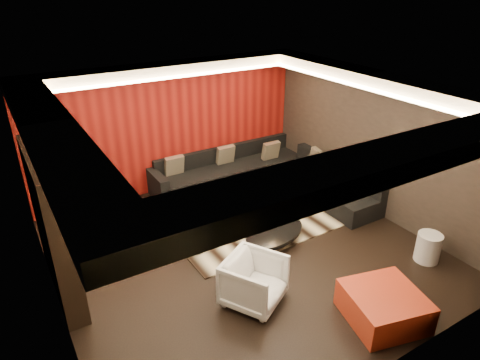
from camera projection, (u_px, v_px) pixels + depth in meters
floor at (243, 251)px, 7.48m from camera, size 6.00×6.00×0.02m
ceiling at (244, 92)px, 6.25m from camera, size 6.00×6.00×0.02m
wall_back at (170, 127)px, 9.18m from camera, size 6.00×0.02×2.80m
wall_left at (43, 231)px, 5.46m from camera, size 0.02×6.00×2.80m
wall_right at (376, 144)px, 8.27m from camera, size 0.02×6.00×2.80m
red_feature_wall at (171, 128)px, 9.15m from camera, size 5.98×0.05×2.78m
soffit_back at (172, 69)px, 8.39m from camera, size 6.00×0.60×0.22m
soffit_front at (387, 161)px, 4.23m from camera, size 6.00×0.60×0.22m
soffit_left at (49, 131)px, 5.04m from camera, size 0.60×4.80×0.22m
soffit_right at (373, 79)px, 7.57m from camera, size 0.60×4.80×0.22m
cove_back at (179, 76)px, 8.16m from camera, size 4.80×0.08×0.04m
cove_front at (361, 158)px, 4.53m from camera, size 4.80×0.08×0.04m
cove_left at (80, 133)px, 5.24m from camera, size 0.08×4.80×0.04m
cove_right at (359, 86)px, 7.45m from camera, size 0.08×4.80×0.04m
tv_surround at (52, 226)px, 6.12m from camera, size 0.30×2.00×2.20m
tv_screen at (60, 202)px, 6.05m from camera, size 0.04×1.30×0.80m
tv_shelf at (69, 246)px, 6.37m from camera, size 0.04×1.60×0.04m
rug at (256, 207)px, 8.86m from camera, size 4.05×3.07×0.02m
coffee_table at (274, 237)px, 7.64m from camera, size 1.59×1.59×0.22m
drum_stool at (196, 242)px, 7.37m from camera, size 0.37×0.37×0.36m
striped_pouf at (184, 230)px, 7.75m from camera, size 0.66×0.66×0.32m
white_side_table at (428, 247)px, 7.12m from camera, size 0.51×0.51×0.50m
orange_ottoman at (384, 306)px, 5.91m from camera, size 1.19×1.19×0.44m
armchair at (254, 281)px, 6.15m from camera, size 1.09×1.09×0.74m
sectional_sofa at (265, 176)px, 9.61m from camera, size 3.65×3.50×0.75m
throw_pillows at (266, 161)px, 9.50m from camera, size 3.17×2.76×0.50m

